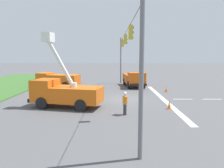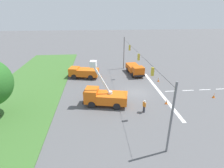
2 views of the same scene
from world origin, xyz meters
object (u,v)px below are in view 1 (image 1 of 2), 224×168
traffic_cone_foreground_left (169,105)px  road_worker (125,102)px  utility_truck_support_far (134,79)px  utility_truck_support_near (58,79)px  traffic_cone_foreground_right (166,89)px  utility_truck_bucket_lift (64,91)px  traffic_cone_mid_right (82,85)px

traffic_cone_foreground_left → road_worker: bearing=115.7°
road_worker → traffic_cone_foreground_left: bearing=-64.3°
traffic_cone_foreground_left → utility_truck_support_far: bearing=8.0°
utility_truck_support_near → traffic_cone_foreground_right: bearing=-103.7°
utility_truck_bucket_lift → utility_truck_support_far: size_ratio=1.00×
utility_truck_support_near → traffic_cone_foreground_left: bearing=-133.9°
road_worker → traffic_cone_foreground_left: (1.85, -3.84, -0.63)m
traffic_cone_foreground_right → utility_truck_bucket_lift: bearing=126.3°
utility_truck_bucket_lift → traffic_cone_mid_right: bearing=0.2°
utility_truck_bucket_lift → traffic_cone_mid_right: 10.92m
utility_truck_support_near → traffic_cone_foreground_right: 14.63m
traffic_cone_foreground_left → traffic_cone_mid_right: bearing=38.1°
utility_truck_support_far → traffic_cone_foreground_right: 5.75m
traffic_cone_mid_right → road_worker: bearing=-158.9°
utility_truck_support_near → traffic_cone_mid_right: size_ratio=7.49×
utility_truck_support_near → traffic_cone_foreground_right: utility_truck_support_near is taller
utility_truck_support_far → traffic_cone_foreground_left: utility_truck_support_far is taller
utility_truck_bucket_lift → utility_truck_support_far: (12.31, -7.15, -0.23)m
traffic_cone_foreground_left → traffic_cone_foreground_right: 8.66m
utility_truck_support_far → traffic_cone_mid_right: bearing=101.3°
utility_truck_bucket_lift → utility_truck_support_near: bearing=17.0°
traffic_cone_mid_right → utility_truck_support_far: bearing=-78.7°
utility_truck_bucket_lift → traffic_cone_foreground_right: size_ratio=8.29×
utility_truck_support_near → utility_truck_support_far: (0.97, -10.61, -0.01)m
road_worker → traffic_cone_foreground_right: bearing=-28.5°
utility_truck_bucket_lift → traffic_cone_foreground_left: utility_truck_bucket_lift is taller
utility_truck_support_far → traffic_cone_foreground_right: bearing=-141.1°
traffic_cone_foreground_left → traffic_cone_mid_right: size_ratio=0.91×
utility_truck_support_near → utility_truck_bucket_lift: bearing=-163.0°
traffic_cone_foreground_left → utility_truck_support_near: bearing=46.1°
utility_truck_support_near → road_worker: bearing=-148.1°
utility_truck_bucket_lift → traffic_cone_foreground_right: utility_truck_bucket_lift is taller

